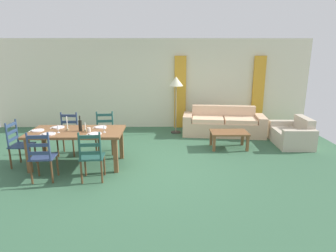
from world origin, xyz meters
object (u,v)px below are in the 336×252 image
at_px(coffee_cup_primary, 89,130).
at_px(standing_lamp, 176,85).
at_px(dining_chair_near_right, 92,156).
at_px(dining_chair_far_right, 105,133).
at_px(dining_chair_near_left, 42,156).
at_px(dining_table, 77,135).
at_px(wine_glass_near_left, 58,127).
at_px(dining_chair_far_left, 68,134).
at_px(armchair_upholstered, 294,135).
at_px(wine_bottle, 80,125).
at_px(dining_chair_head_west, 19,144).
at_px(couch, 223,124).
at_px(wine_glass_near_right, 104,127).
at_px(coffee_table, 229,134).

relative_size(coffee_cup_primary, standing_lamp, 0.05).
relative_size(dining_chair_near_right, dining_chair_far_right, 1.00).
distance_m(dining_chair_near_left, dining_chair_near_right, 0.90).
bearing_deg(dining_table, wine_glass_near_left, -155.85).
height_order(dining_chair_near_right, dining_chair_far_left, same).
bearing_deg(dining_chair_near_right, armchair_upholstered, 24.06).
height_order(dining_chair_far_right, wine_bottle, wine_bottle).
distance_m(dining_chair_far_right, dining_chair_head_west, 1.79).
distance_m(couch, armchair_upholstered, 1.88).
bearing_deg(coffee_cup_primary, dining_table, 161.48).
relative_size(dining_chair_near_right, couch, 0.41).
bearing_deg(dining_chair_near_right, wine_glass_near_right, 79.47).
height_order(dining_chair_near_right, dining_chair_far_right, same).
distance_m(coffee_table, armchair_upholstered, 1.73).
relative_size(dining_chair_near_left, coffee_table, 1.07).
bearing_deg(couch, dining_table, -146.91).
relative_size(dining_chair_far_left, wine_glass_near_right, 5.96).
bearing_deg(armchair_upholstered, dining_chair_head_west, -168.07).
relative_size(wine_bottle, armchair_upholstered, 0.27).
distance_m(dining_chair_near_right, dining_chair_far_left, 1.72).
height_order(dining_table, wine_bottle, wine_bottle).
xyz_separation_m(dining_table, dining_chair_far_right, (0.41, 0.79, -0.19)).
relative_size(dining_chair_far_left, dining_chair_head_west, 1.00).
xyz_separation_m(dining_chair_near_right, standing_lamp, (1.65, 3.21, 0.93)).
distance_m(dining_chair_far_right, coffee_table, 3.00).
bearing_deg(dining_table, wine_bottle, -9.99).
relative_size(dining_chair_near_right, coffee_cup_primary, 10.67).
bearing_deg(dining_chair_head_west, standing_lamp, 36.74).
relative_size(dining_table, wine_glass_near_left, 11.80).
bearing_deg(wine_bottle, dining_chair_far_right, 68.87).
bearing_deg(wine_bottle, dining_chair_near_right, -62.07).
bearing_deg(dining_chair_far_left, wine_glass_near_left, -82.76).
bearing_deg(wine_glass_near_right, dining_table, 168.28).
distance_m(wine_glass_near_right, coffee_table, 3.07).
relative_size(wine_glass_near_right, coffee_cup_primary, 1.79).
bearing_deg(wine_glass_near_left, couch, 32.41).
height_order(dining_table, coffee_table, dining_table).
distance_m(coffee_cup_primary, standing_lamp, 3.21).
bearing_deg(wine_bottle, dining_chair_far_left, 125.16).
bearing_deg(dining_chair_near_left, coffee_cup_primary, 43.23).
relative_size(dining_chair_near_left, wine_glass_near_left, 5.96).
bearing_deg(dining_chair_far_left, dining_chair_far_right, 5.34).
bearing_deg(dining_table, standing_lamp, 49.07).
bearing_deg(dining_chair_head_west, dining_chair_near_right, -23.59).
bearing_deg(standing_lamp, coffee_cup_primary, -125.82).
relative_size(dining_chair_far_right, couch, 0.41).
height_order(dining_chair_head_west, wine_bottle, wine_bottle).
xyz_separation_m(wine_bottle, coffee_cup_primary, (0.19, -0.08, -0.07)).
height_order(coffee_cup_primary, couch, coffee_cup_primary).
distance_m(wine_glass_near_left, wine_glass_near_right, 0.91).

